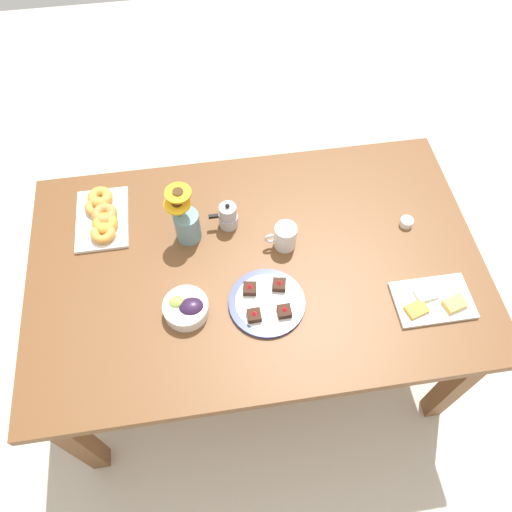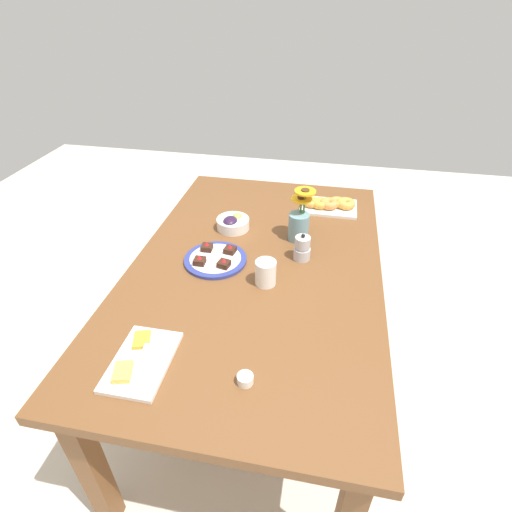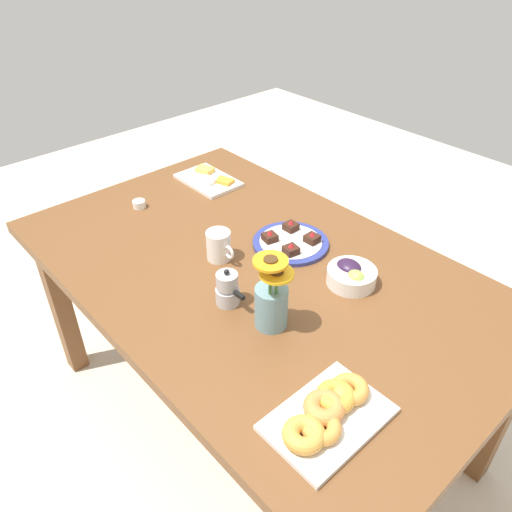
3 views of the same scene
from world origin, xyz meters
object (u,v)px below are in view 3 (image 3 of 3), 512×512
at_px(coffee_mug, 219,245).
at_px(dessert_plate, 291,242).
at_px(dining_table, 256,287).
at_px(cheese_platter, 209,179).
at_px(moka_pot, 228,289).
at_px(flower_vase, 271,302).
at_px(grape_bowl, 351,275).
at_px(jam_cup_honey, 139,204).
at_px(croissant_platter, 327,413).

height_order(coffee_mug, dessert_plate, coffee_mug).
relative_size(dining_table, cheese_platter, 6.15).
bearing_deg(moka_pot, flower_vase, 11.34).
bearing_deg(grape_bowl, jam_cup_honey, -163.92).
distance_m(dining_table, dessert_plate, 0.19).
relative_size(coffee_mug, moka_pot, 0.96).
distance_m(dining_table, jam_cup_honey, 0.59).
bearing_deg(dessert_plate, croissant_platter, -38.59).
xyz_separation_m(flower_vase, moka_pot, (-0.15, -0.03, -0.03)).
height_order(dining_table, coffee_mug, coffee_mug).
bearing_deg(moka_pot, cheese_platter, 146.56).
relative_size(dining_table, croissant_platter, 5.71).
bearing_deg(dessert_plate, dining_table, -86.12).
xyz_separation_m(grape_bowl, croissant_platter, (0.28, -0.43, -0.01)).
distance_m(jam_cup_honey, moka_pot, 0.66).
bearing_deg(croissant_platter, flower_vase, 158.70).
height_order(cheese_platter, jam_cup_honey, cheese_platter).
relative_size(coffee_mug, grape_bowl, 0.76).
height_order(grape_bowl, moka_pot, moka_pot).
bearing_deg(cheese_platter, flower_vase, -26.43).
relative_size(cheese_platter, croissant_platter, 0.93).
bearing_deg(grape_bowl, croissant_platter, -56.71).
height_order(croissant_platter, jam_cup_honey, croissant_platter).
xyz_separation_m(dessert_plate, moka_pot, (0.09, -0.35, 0.04)).
distance_m(cheese_platter, dessert_plate, 0.56).
xyz_separation_m(cheese_platter, jam_cup_honey, (-0.01, -0.32, 0.00)).
height_order(coffee_mug, cheese_platter, coffee_mug).
bearing_deg(jam_cup_honey, cheese_platter, 88.29).
xyz_separation_m(coffee_mug, grape_bowl, (0.37, 0.22, -0.02)).
bearing_deg(cheese_platter, jam_cup_honey, -91.71).
xyz_separation_m(dining_table, flower_vase, (0.23, -0.15, 0.17)).
distance_m(coffee_mug, dessert_plate, 0.25).
bearing_deg(croissant_platter, moka_pot, 168.85).
xyz_separation_m(jam_cup_honey, dessert_plate, (0.56, 0.25, -0.00)).
distance_m(croissant_platter, moka_pot, 0.47).
bearing_deg(croissant_platter, dessert_plate, 141.41).
distance_m(dining_table, croissant_platter, 0.61).
bearing_deg(cheese_platter, coffee_mug, -33.92).
height_order(dining_table, grape_bowl, grape_bowl).
xyz_separation_m(cheese_platter, flower_vase, (0.79, -0.39, 0.07)).
xyz_separation_m(cheese_platter, croissant_platter, (1.10, -0.51, 0.01)).
xyz_separation_m(coffee_mug, cheese_platter, (-0.45, 0.30, -0.04)).
relative_size(coffee_mug, dessert_plate, 0.45).
height_order(jam_cup_honey, dessert_plate, dessert_plate).
xyz_separation_m(grape_bowl, jam_cup_honey, (-0.83, -0.24, -0.01)).
relative_size(croissant_platter, jam_cup_honey, 5.83).
bearing_deg(coffee_mug, grape_bowl, 30.70).
distance_m(coffee_mug, jam_cup_honey, 0.46).
relative_size(dining_table, moka_pot, 13.45).
height_order(jam_cup_honey, moka_pot, moka_pot).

